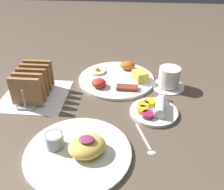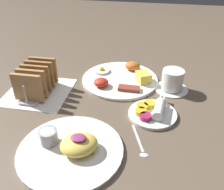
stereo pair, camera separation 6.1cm
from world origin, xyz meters
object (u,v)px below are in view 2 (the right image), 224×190
toast_rack (36,79)px  plate_condiments (152,112)px  plate_breakfast (121,78)px  plate_foreground (71,147)px  coffee_cup (172,81)px

toast_rack → plate_condiments: bearing=-9.2°
plate_condiments → toast_rack: toast_rack is taller
plate_breakfast → plate_foreground: plate_foreground is taller
toast_rack → coffee_cup: toast_rack is taller
plate_condiments → plate_foreground: (-0.20, -0.19, 0.00)m
plate_foreground → plate_condiments: bearing=43.6°
plate_condiments → toast_rack: (-0.41, 0.07, 0.04)m
plate_breakfast → coffee_cup: coffee_cup is taller
coffee_cup → plate_foreground: bearing=-126.2°
plate_foreground → toast_rack: (-0.20, 0.26, 0.04)m
plate_foreground → coffee_cup: bearing=53.8°
plate_condiments → coffee_cup: coffee_cup is taller
plate_breakfast → plate_foreground: (-0.07, -0.39, 0.00)m
plate_condiments → toast_rack: size_ratio=0.91×
plate_foreground → coffee_cup: size_ratio=2.29×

